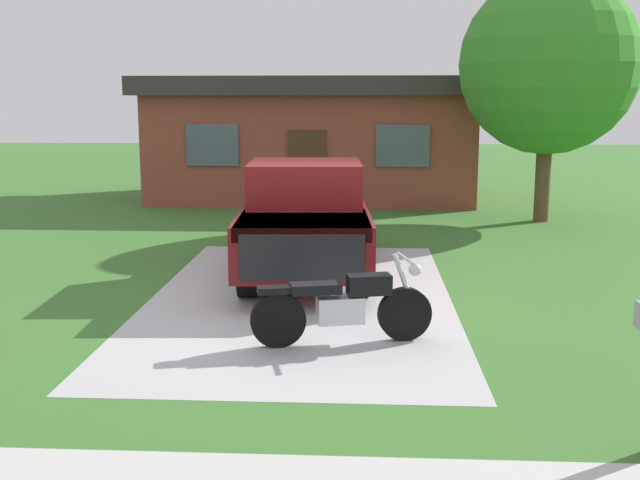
{
  "coord_description": "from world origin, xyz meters",
  "views": [
    {
      "loc": [
        0.9,
        -11.04,
        2.91
      ],
      "look_at": [
        0.29,
        -0.1,
        0.9
      ],
      "focal_mm": 43.29,
      "sensor_mm": 36.0,
      "label": 1
    }
  ],
  "objects": [
    {
      "name": "ground_plane",
      "position": [
        0.0,
        0.0,
        0.0
      ],
      "size": [
        80.0,
        80.0,
        0.0
      ],
      "primitive_type": "plane",
      "color": "#3C702C"
    },
    {
      "name": "driveway_pad",
      "position": [
        0.0,
        0.0,
        0.0
      ],
      "size": [
        4.42,
        7.97,
        0.01
      ],
      "primitive_type": "cube",
      "color": "#B5B5B5",
      "rests_on": "ground"
    },
    {
      "name": "motorcycle",
      "position": [
        0.69,
        -2.1,
        0.47
      ],
      "size": [
        2.18,
        0.85,
        1.09
      ],
      "color": "black",
      "rests_on": "ground"
    },
    {
      "name": "pickup_truck",
      "position": [
        -0.07,
        1.96,
        0.95
      ],
      "size": [
        2.31,
        5.72,
        1.9
      ],
      "color": "black",
      "rests_on": "ground"
    },
    {
      "name": "shade_tree",
      "position": [
        5.21,
        7.66,
        3.68
      ],
      "size": [
        4.18,
        4.18,
        5.79
      ],
      "color": "brown",
      "rests_on": "ground"
    },
    {
      "name": "neighbor_house",
      "position": [
        -0.58,
        11.86,
        1.79
      ],
      "size": [
        9.6,
        5.6,
        3.5
      ],
      "color": "brown",
      "rests_on": "ground"
    }
  ]
}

